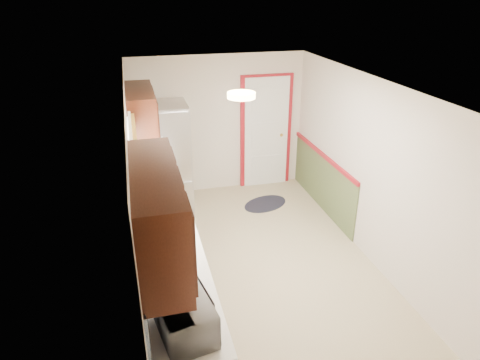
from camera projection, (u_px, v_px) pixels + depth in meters
room_shell at (261, 184)px, 5.23m from camera, size 3.20×5.20×2.52m
kitchen_run at (164, 237)px, 4.85m from camera, size 0.63×4.00×2.20m
back_wall_trim at (278, 142)px, 7.53m from camera, size 1.12×2.30×2.08m
ceiling_fixture at (241, 95)px, 4.50m from camera, size 0.30×0.30×0.06m
microwave at (185, 313)px, 3.27m from camera, size 0.42×0.62×0.39m
refrigerator at (165, 162)px, 6.66m from camera, size 0.76×0.76×1.82m
rug at (265, 204)px, 7.31m from camera, size 0.95×0.80×0.01m
cooktop at (159, 187)px, 5.72m from camera, size 0.46×0.55×0.02m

